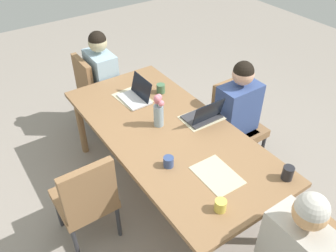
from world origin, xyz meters
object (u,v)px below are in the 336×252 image
(coffee_mug_near_right, at_px, (161,88))
(dining_table, at_px, (168,137))
(chair_near_left_far, at_px, (235,119))
(chair_far_right_near, at_px, (86,197))
(person_near_left_far, at_px, (236,123))
(chair_head_right_left_mid, at_px, (95,89))
(laptop_head_right_left_mid, at_px, (136,95))
(person_head_right_left_mid, at_px, (103,87))
(coffee_mug_near_left, at_px, (288,173))
(flower_vase, at_px, (159,110))
(coffee_mug_centre_left, at_px, (169,162))
(laptop_near_left_far, at_px, (204,115))
(coffee_mug_centre_right, at_px, (220,205))

(coffee_mug_near_right, bearing_deg, dining_table, 152.26)
(chair_near_left_far, xyz_separation_m, chair_far_right_near, (-0.10, 1.66, 0.00))
(dining_table, xyz_separation_m, person_near_left_far, (-0.04, -0.78, -0.15))
(chair_head_right_left_mid, xyz_separation_m, coffee_mug_near_right, (-0.82, -0.37, 0.30))
(chair_head_right_left_mid, height_order, laptop_head_right_left_mid, laptop_head_right_left_mid)
(chair_near_left_far, bearing_deg, person_head_right_left_mid, 33.54)
(person_head_right_left_mid, height_order, person_near_left_far, same)
(dining_table, xyz_separation_m, chair_far_right_near, (-0.07, 0.82, -0.18))
(person_near_left_far, xyz_separation_m, laptop_head_right_left_mid, (0.62, 0.76, 0.27))
(chair_head_right_left_mid, bearing_deg, person_near_left_far, -148.61)
(person_head_right_left_mid, height_order, coffee_mug_near_right, person_head_right_left_mid)
(chair_near_left_far, height_order, coffee_mug_near_left, chair_near_left_far)
(chair_near_left_far, distance_m, coffee_mug_near_right, 0.81)
(flower_vase, bearing_deg, chair_near_left_far, -95.46)
(person_head_right_left_mid, relative_size, coffee_mug_near_left, 10.95)
(dining_table, bearing_deg, coffee_mug_near_left, -157.36)
(chair_head_right_left_mid, xyz_separation_m, coffee_mug_near_left, (-2.31, -0.47, 0.31))
(coffee_mug_centre_left, bearing_deg, person_head_right_left_mid, -8.04)
(person_near_left_far, distance_m, laptop_head_right_left_mid, 1.01)
(chair_far_right_near, distance_m, laptop_head_right_left_mid, 1.10)
(flower_vase, height_order, laptop_near_left_far, flower_vase)
(laptop_head_right_left_mid, distance_m, coffee_mug_near_left, 1.57)
(dining_table, height_order, laptop_near_left_far, laptop_near_left_far)
(dining_table, xyz_separation_m, laptop_head_right_left_mid, (0.57, -0.02, 0.12))
(chair_far_right_near, bearing_deg, coffee_mug_centre_left, -116.10)
(person_near_left_far, relative_size, coffee_mug_centre_left, 14.51)
(coffee_mug_near_left, bearing_deg, coffee_mug_near_right, 4.11)
(dining_table, height_order, coffee_mug_near_right, coffee_mug_near_right)
(person_head_right_left_mid, bearing_deg, dining_table, -179.85)
(coffee_mug_near_left, bearing_deg, person_near_left_far, -23.22)
(laptop_head_right_left_mid, bearing_deg, chair_far_right_near, 127.27)
(coffee_mug_near_left, bearing_deg, flower_vase, 21.38)
(flower_vase, relative_size, coffee_mug_centre_left, 3.79)
(chair_head_right_left_mid, distance_m, coffee_mug_centre_right, 2.28)
(coffee_mug_near_right, distance_m, coffee_mug_centre_right, 1.52)
(dining_table, xyz_separation_m, laptop_near_left_far, (-0.05, -0.35, 0.12))
(chair_near_left_far, relative_size, laptop_near_left_far, 2.81)
(coffee_mug_near_left, bearing_deg, laptop_near_left_far, 2.62)
(laptop_head_right_left_mid, bearing_deg, flower_vase, 174.52)
(coffee_mug_near_right, relative_size, coffee_mug_centre_right, 1.04)
(chair_far_right_near, xyz_separation_m, coffee_mug_centre_right, (-0.82, -0.63, 0.29))
(person_head_right_left_mid, xyz_separation_m, coffee_mug_near_left, (-2.25, -0.40, 0.28))
(chair_head_right_left_mid, bearing_deg, flower_vase, -177.34)
(flower_vase, bearing_deg, chair_far_right_near, 102.80)
(dining_table, distance_m, laptop_head_right_left_mid, 0.59)
(laptop_near_left_far, relative_size, coffee_mug_centre_right, 3.71)
(person_near_left_far, height_order, coffee_mug_centre_left, person_near_left_far)
(chair_near_left_far, distance_m, coffee_mug_centre_right, 1.42)
(chair_far_right_near, relative_size, coffee_mug_near_right, 9.99)
(chair_far_right_near, height_order, laptop_head_right_left_mid, laptop_head_right_left_mid)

